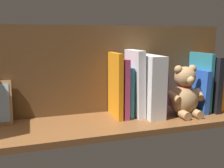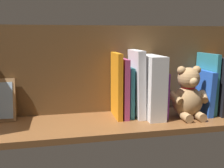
% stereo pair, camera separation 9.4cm
% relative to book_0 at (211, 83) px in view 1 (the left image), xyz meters
% --- Properties ---
extents(ground_plane, '(1.08, 0.28, 0.02)m').
position_rel_book_0_xyz_m(ground_plane, '(0.47, 0.03, -0.12)').
color(ground_plane, brown).
extents(shelf_back_panel, '(1.08, 0.02, 0.35)m').
position_rel_book_0_xyz_m(shelf_back_panel, '(0.47, -0.09, 0.07)').
color(shelf_back_panel, brown).
rests_on(shelf_back_panel, ground_plane).
extents(book_0, '(0.03, 0.15, 0.22)m').
position_rel_book_0_xyz_m(book_0, '(0.00, 0.00, 0.00)').
color(book_0, orange).
rests_on(book_0, ground_plane).
extents(book_1, '(0.02, 0.17, 0.23)m').
position_rel_book_0_xyz_m(book_1, '(0.03, 0.01, 0.00)').
color(book_1, black).
rests_on(book_1, ground_plane).
extents(book_2, '(0.02, 0.15, 0.24)m').
position_rel_book_0_xyz_m(book_2, '(0.06, 0.00, 0.01)').
color(book_2, teal).
rests_on(book_2, ground_plane).
extents(book_3, '(0.03, 0.17, 0.18)m').
position_rel_book_0_xyz_m(book_3, '(0.08, 0.01, -0.02)').
color(book_3, blue).
rests_on(book_3, ground_plane).
extents(teddy_bear, '(0.16, 0.13, 0.20)m').
position_rel_book_0_xyz_m(teddy_bear, '(0.17, 0.06, -0.02)').
color(teddy_bear, tan).
rests_on(teddy_bear, ground_plane).
extents(book_4, '(0.01, 0.15, 0.18)m').
position_rel_book_0_xyz_m(book_4, '(0.26, -0.00, -0.02)').
color(book_4, purple).
rests_on(book_4, ground_plane).
extents(dictionary_thick_white, '(0.06, 0.18, 0.24)m').
position_rel_book_0_xyz_m(dictionary_thick_white, '(0.31, 0.01, 0.01)').
color(dictionary_thick_white, silver).
rests_on(dictionary_thick_white, ground_plane).
extents(book_5, '(0.04, 0.14, 0.26)m').
position_rel_book_0_xyz_m(book_5, '(0.36, -0.00, 0.02)').
color(book_5, silver).
rests_on(book_5, ground_plane).
extents(book_6, '(0.02, 0.12, 0.19)m').
position_rel_book_0_xyz_m(book_6, '(0.39, -0.02, -0.01)').
color(book_6, teal).
rests_on(book_6, ground_plane).
extents(book_7, '(0.02, 0.14, 0.23)m').
position_rel_book_0_xyz_m(book_7, '(0.41, -0.01, 0.00)').
color(book_7, '#B23F72').
rests_on(book_7, ground_plane).
extents(book_8, '(0.02, 0.14, 0.25)m').
position_rel_book_0_xyz_m(book_8, '(0.44, -0.01, 0.01)').
color(book_8, orange).
rests_on(book_8, ground_plane).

